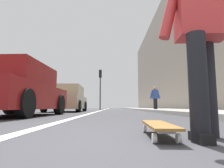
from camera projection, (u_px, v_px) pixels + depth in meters
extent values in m
plane|color=#38383D|center=(117.00, 112.00, 10.54)|extent=(80.00, 80.00, 0.00)
cube|color=silver|center=(104.00, 110.00, 20.47)|extent=(52.00, 0.16, 0.01)
cube|color=#9E9B93|center=(150.00, 109.00, 18.47)|extent=(52.00, 3.20, 0.13)
cube|color=gray|center=(165.00, 57.00, 23.16)|extent=(40.00, 1.20, 12.51)
cylinder|color=white|center=(145.00, 129.00, 1.97)|extent=(0.07, 0.03, 0.07)
cylinder|color=white|center=(162.00, 129.00, 1.96)|extent=(0.07, 0.03, 0.07)
cylinder|color=white|center=(154.00, 138.00, 1.38)|extent=(0.07, 0.03, 0.07)
cylinder|color=white|center=(179.00, 139.00, 1.37)|extent=(0.07, 0.03, 0.07)
cube|color=silver|center=(153.00, 124.00, 1.98)|extent=(0.07, 0.12, 0.02)
cube|color=silver|center=(166.00, 132.00, 1.38)|extent=(0.07, 0.12, 0.02)
cube|color=olive|center=(158.00, 125.00, 1.68)|extent=(0.85, 0.24, 0.02)
cylinder|color=black|center=(198.00, 86.00, 1.45)|extent=(0.14, 0.14, 0.82)
cylinder|color=black|center=(208.00, 89.00, 1.70)|extent=(0.14, 0.14, 0.82)
cube|color=black|center=(201.00, 138.00, 1.41)|extent=(0.26, 0.11, 0.07)
cube|color=#B22D2D|center=(200.00, 5.00, 1.65)|extent=(0.26, 0.41, 0.60)
cylinder|color=#B22D2D|center=(172.00, 5.00, 1.66)|extent=(0.10, 0.24, 0.60)
cube|color=maroon|center=(17.00, 97.00, 5.73)|extent=(4.11, 2.02, 0.70)
cube|color=maroon|center=(15.00, 74.00, 5.66)|extent=(2.29, 1.80, 0.60)
cube|color=#4C606B|center=(32.00, 80.00, 6.76)|extent=(0.10, 1.65, 0.51)
cylinder|color=black|center=(10.00, 105.00, 6.99)|extent=(0.69, 0.24, 0.68)
cylinder|color=black|center=(59.00, 105.00, 6.92)|extent=(0.69, 0.24, 0.68)
cylinder|color=black|center=(25.00, 103.00, 4.43)|extent=(0.69, 0.24, 0.68)
cube|color=tan|center=(67.00, 103.00, 11.24)|extent=(4.31, 1.96, 0.70)
cube|color=tan|center=(67.00, 91.00, 11.16)|extent=(2.39, 1.76, 0.60)
cube|color=#4C606B|center=(70.00, 93.00, 12.33)|extent=(0.08, 1.62, 0.51)
cylinder|color=black|center=(57.00, 106.00, 12.51)|extent=(0.63, 0.24, 0.62)
cylinder|color=black|center=(85.00, 106.00, 12.54)|extent=(0.63, 0.24, 0.62)
cylinder|color=black|center=(44.00, 106.00, 9.88)|extent=(0.63, 0.24, 0.62)
cylinder|color=black|center=(79.00, 106.00, 9.92)|extent=(0.63, 0.24, 0.62)
cylinder|color=#2D2D2D|center=(100.00, 93.00, 20.11)|extent=(0.12, 0.12, 3.34)
cube|color=black|center=(100.00, 74.00, 20.36)|extent=(0.24, 0.28, 0.80)
sphere|color=red|center=(100.00, 71.00, 20.52)|extent=(0.16, 0.16, 0.16)
sphere|color=#392907|center=(100.00, 74.00, 20.48)|extent=(0.16, 0.16, 0.16)
sphere|color=black|center=(100.00, 76.00, 20.45)|extent=(0.16, 0.16, 0.16)
cylinder|color=black|center=(156.00, 105.00, 13.71)|extent=(0.14, 0.14, 0.85)
cylinder|color=black|center=(155.00, 105.00, 13.45)|extent=(0.14, 0.14, 0.85)
cube|color=black|center=(156.00, 110.00, 13.67)|extent=(0.27, 0.10, 0.07)
cube|color=#2D4C99|center=(155.00, 94.00, 13.68)|extent=(0.25, 0.41, 0.62)
cylinder|color=#2D4C99|center=(159.00, 94.00, 13.68)|extent=(0.09, 0.24, 0.62)
cylinder|color=#2D4C99|center=(151.00, 94.00, 13.68)|extent=(0.09, 0.24, 0.62)
sphere|color=tan|center=(155.00, 88.00, 13.73)|extent=(0.23, 0.23, 0.23)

